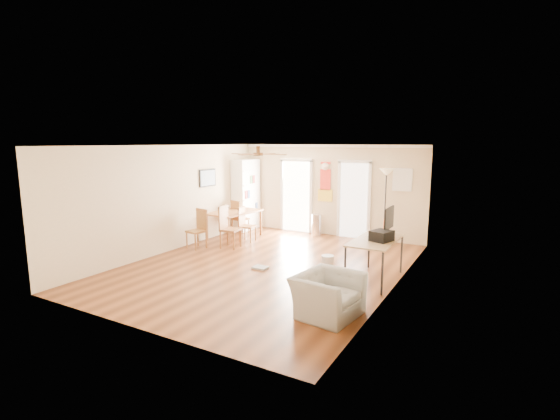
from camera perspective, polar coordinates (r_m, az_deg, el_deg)
The scene contains 30 objects.
floor at distance 8.95m, azimuth -1.90°, elevation -7.84°, with size 7.00×7.00×0.00m, color brown.
ceiling at distance 8.54m, azimuth -2.00°, elevation 9.05°, with size 5.50×7.00×0.00m, color silver, non-canonical shape.
wall_back at distance 11.75m, azimuth 6.95°, elevation 2.76°, with size 5.50×0.04×2.60m, color beige, non-canonical shape.
wall_front at distance 6.00m, azimuth -19.62°, elevation -4.24°, with size 5.50×0.04×2.60m, color beige, non-canonical shape.
wall_left at distance 10.34m, azimuth -15.10°, elevation 1.58°, with size 0.04×7.00×2.60m, color beige, non-canonical shape.
wall_right at distance 7.61m, azimuth 16.04°, elevation -1.22°, with size 0.04×7.00×2.60m, color beige, non-canonical shape.
crown_molding at distance 8.54m, azimuth -2.00°, elevation 8.78°, with size 5.50×7.00×0.08m, color white, non-canonical shape.
kitchen_doorway at distance 12.21m, azimuth 2.34°, elevation 1.89°, with size 0.90×0.10×2.10m, color white, non-canonical shape.
bathroom_doorway at distance 11.51m, azimuth 10.35°, elevation 1.28°, with size 0.80×0.10×2.10m, color white, non-canonical shape.
wall_decal at distance 11.76m, azimuth 6.38°, elevation 4.00°, with size 0.46×0.03×1.10m, color red.
ac_grille at distance 11.07m, azimuth 16.81°, elevation 4.09°, with size 0.50×0.04×0.60m, color white.
framed_poster at distance 11.31m, azimuth -10.13°, elevation 4.46°, with size 0.04×0.66×0.48m, color black.
ceiling_fan at distance 8.29m, azimuth -3.08°, elevation 7.85°, with size 1.24×1.24×0.20m, color #593819, non-canonical shape.
bookshelf at distance 12.48m, azimuth -4.80°, elevation 2.14°, with size 0.43×0.96×2.14m, color white, non-canonical shape.
dining_table at distance 11.48m, azimuth -6.38°, elevation -2.05°, with size 0.91×1.51×0.76m, color #9C6232, non-canonical shape.
dining_chair_right_a at distance 11.02m, azimuth -4.59°, elevation -2.05°, with size 0.38×0.38×0.93m, color #AA6736, non-canonical shape.
dining_chair_right_b at distance 10.39m, azimuth -6.96°, elevation -2.42°, with size 0.44×0.44×1.07m, color #AA6336, non-canonical shape.
dining_chair_near at distance 10.50m, azimuth -11.68°, elevation -2.64°, with size 0.41×0.41×0.99m, color #A17233, non-canonical shape.
dining_chair_far at distance 12.03m, azimuth -5.59°, elevation -0.97°, with size 0.40×0.40×0.98m, color #9D6832, non-canonical shape.
trash_can at distance 11.77m, azimuth 5.14°, elevation -2.10°, with size 0.28×0.28×0.62m, color #BDBDBF.
torchiere_lamp at distance 10.96m, azimuth 14.53°, elevation 0.45°, with size 0.38×0.38×2.00m, color black, non-canonical shape.
computer_desk at distance 8.16m, azimuth 13.19°, elevation -6.81°, with size 0.77×1.53×0.82m, color tan, non-canonical shape.
imac at distance 8.28m, azimuth 15.05°, elevation -1.64°, with size 0.09×0.63×0.59m, color black, non-canonical shape.
keyboard at distance 8.45m, azimuth 13.27°, elevation -3.33°, with size 0.13×0.41×0.02m, color white.
printer at distance 7.92m, azimuth 14.07°, elevation -3.53°, with size 0.33×0.39×0.20m, color black.
orange_bottle at distance 8.71m, azimuth 14.55°, elevation -2.17°, with size 0.09×0.09×0.26m, color orange.
wastebasket_a at distance 8.70m, azimuth 6.70°, elevation -7.35°, with size 0.27×0.27×0.31m, color silver.
wastebasket_b at distance 7.37m, azimuth 8.64°, elevation -10.68°, with size 0.24×0.24×0.28m, color silver.
floor_cloth at distance 8.76m, azimuth -2.77°, elevation -8.09°, with size 0.31×0.24×0.04m, color #979792.
armchair at distance 6.48m, azimuth 6.71°, elevation -11.77°, with size 1.00×0.88×0.65m, color #9E9D98.
Camera 1 is at (4.44, -7.30, 2.67)m, focal length 26.04 mm.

